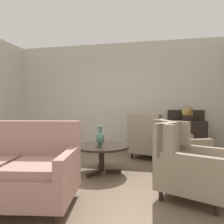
{
  "coord_description": "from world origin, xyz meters",
  "views": [
    {
      "loc": [
        1.1,
        -3.31,
        1.21
      ],
      "look_at": [
        0.2,
        0.98,
        1.1
      ],
      "focal_mm": 34.5,
      "sensor_mm": 36.0,
      "label": 1
    }
  ],
  "objects_px": {
    "settee": "(12,172)",
    "gramophone": "(189,112)",
    "coffee_table": "(102,150)",
    "sideboard": "(187,135)",
    "armchair_foreground_right": "(148,139)",
    "armchair_far_left": "(188,166)",
    "porcelain_vase": "(100,137)",
    "armchair_near_sideboard": "(177,149)"
  },
  "relations": [
    {
      "from": "settee",
      "to": "gramophone",
      "type": "bearing_deg",
      "value": 43.57
    },
    {
      "from": "coffee_table",
      "to": "sideboard",
      "type": "bearing_deg",
      "value": 47.76
    },
    {
      "from": "settee",
      "to": "armchair_foreground_right",
      "type": "relative_size",
      "value": 1.6
    },
    {
      "from": "armchair_far_left",
      "to": "gramophone",
      "type": "xyz_separation_m",
      "value": [
        0.38,
        2.62,
        0.66
      ]
    },
    {
      "from": "porcelain_vase",
      "to": "armchair_foreground_right",
      "type": "relative_size",
      "value": 0.34
    },
    {
      "from": "sideboard",
      "to": "armchair_foreground_right",
      "type": "bearing_deg",
      "value": -148.92
    },
    {
      "from": "porcelain_vase",
      "to": "armchair_far_left",
      "type": "bearing_deg",
      "value": -28.61
    },
    {
      "from": "armchair_far_left",
      "to": "armchair_near_sideboard",
      "type": "bearing_deg",
      "value": 26.27
    },
    {
      "from": "coffee_table",
      "to": "armchair_near_sideboard",
      "type": "xyz_separation_m",
      "value": [
        1.36,
        0.36,
        -0.0
      ]
    },
    {
      "from": "armchair_far_left",
      "to": "sideboard",
      "type": "bearing_deg",
      "value": 17.46
    },
    {
      "from": "armchair_near_sideboard",
      "to": "sideboard",
      "type": "bearing_deg",
      "value": -36.27
    },
    {
      "from": "coffee_table",
      "to": "porcelain_vase",
      "type": "bearing_deg",
      "value": -108.79
    },
    {
      "from": "settee",
      "to": "armchair_far_left",
      "type": "height_order",
      "value": "settee"
    },
    {
      "from": "armchair_near_sideboard",
      "to": "gramophone",
      "type": "height_order",
      "value": "gramophone"
    },
    {
      "from": "settee",
      "to": "armchair_foreground_right",
      "type": "xyz_separation_m",
      "value": [
        1.52,
        2.83,
        0.02
      ]
    },
    {
      "from": "porcelain_vase",
      "to": "sideboard",
      "type": "bearing_deg",
      "value": 48.14
    },
    {
      "from": "gramophone",
      "to": "armchair_near_sideboard",
      "type": "bearing_deg",
      "value": -105.89
    },
    {
      "from": "porcelain_vase",
      "to": "armchair_near_sideboard",
      "type": "bearing_deg",
      "value": 16.31
    },
    {
      "from": "coffee_table",
      "to": "armchair_foreground_right",
      "type": "height_order",
      "value": "armchair_foreground_right"
    },
    {
      "from": "sideboard",
      "to": "gramophone",
      "type": "bearing_deg",
      "value": -62.32
    },
    {
      "from": "armchair_far_left",
      "to": "gramophone",
      "type": "distance_m",
      "value": 2.73
    },
    {
      "from": "settee",
      "to": "sideboard",
      "type": "bearing_deg",
      "value": 44.79
    },
    {
      "from": "armchair_far_left",
      "to": "sideboard",
      "type": "relative_size",
      "value": 0.94
    },
    {
      "from": "armchair_near_sideboard",
      "to": "porcelain_vase",
      "type": "bearing_deg",
      "value": 83.48
    },
    {
      "from": "armchair_foreground_right",
      "to": "sideboard",
      "type": "distance_m",
      "value": 1.1
    },
    {
      "from": "settee",
      "to": "armchair_foreground_right",
      "type": "height_order",
      "value": "armchair_foreground_right"
    },
    {
      "from": "settee",
      "to": "sideboard",
      "type": "distance_m",
      "value": 4.19
    },
    {
      "from": "porcelain_vase",
      "to": "settee",
      "type": "relative_size",
      "value": 0.22
    },
    {
      "from": "armchair_far_left",
      "to": "gramophone",
      "type": "bearing_deg",
      "value": 16.25
    },
    {
      "from": "porcelain_vase",
      "to": "armchair_foreground_right",
      "type": "bearing_deg",
      "value": 59.84
    },
    {
      "from": "coffee_table",
      "to": "gramophone",
      "type": "height_order",
      "value": "gramophone"
    },
    {
      "from": "gramophone",
      "to": "armchair_foreground_right",
      "type": "bearing_deg",
      "value": -154.05
    },
    {
      "from": "gramophone",
      "to": "coffee_table",
      "type": "bearing_deg",
      "value": -134.32
    },
    {
      "from": "porcelain_vase",
      "to": "sideboard",
      "type": "xyz_separation_m",
      "value": [
        1.74,
        1.94,
        -0.16
      ]
    },
    {
      "from": "coffee_table",
      "to": "armchair_far_left",
      "type": "distance_m",
      "value": 1.61
    },
    {
      "from": "armchair_near_sideboard",
      "to": "settee",
      "type": "bearing_deg",
      "value": 108.7
    },
    {
      "from": "sideboard",
      "to": "gramophone",
      "type": "distance_m",
      "value": 0.6
    },
    {
      "from": "settee",
      "to": "armchair_foreground_right",
      "type": "bearing_deg",
      "value": 52.46
    },
    {
      "from": "armchair_far_left",
      "to": "armchair_near_sideboard",
      "type": "height_order",
      "value": "armchair_far_left"
    },
    {
      "from": "armchair_foreground_right",
      "to": "armchair_near_sideboard",
      "type": "relative_size",
      "value": 0.98
    },
    {
      "from": "porcelain_vase",
      "to": "sideboard",
      "type": "distance_m",
      "value": 2.61
    },
    {
      "from": "coffee_table",
      "to": "armchair_far_left",
      "type": "bearing_deg",
      "value": -30.13
    }
  ]
}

